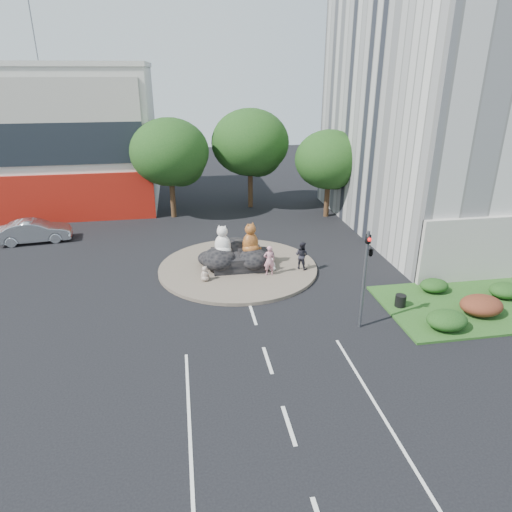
{
  "coord_description": "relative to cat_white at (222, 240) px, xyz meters",
  "views": [
    {
      "loc": [
        -3.27,
        -16.38,
        11.75
      ],
      "look_at": [
        0.68,
        7.14,
        2.0
      ],
      "focal_mm": 32.0,
      "sensor_mm": 36.0,
      "label": 1
    }
  ],
  "objects": [
    {
      "name": "hedge_mid_green",
      "position": [
        14.94,
        -6.37,
        -1.55
      ],
      "size": [
        1.8,
        1.44,
        0.81
      ],
      "primitive_type": "ellipsoid",
      "color": "#143912",
      "rests_on": "grass_verge"
    },
    {
      "name": "shophouse_block",
      "position": [
        -17.06,
        18.04,
        4.11
      ],
      "size": [
        25.2,
        12.3,
        17.4
      ],
      "color": "silver",
      "rests_on": "ground"
    },
    {
      "name": "litter_bin",
      "position": [
        8.77,
        -6.4,
        -1.64
      ],
      "size": [
        0.74,
        0.74,
        0.64
      ],
      "primitive_type": "cylinder",
      "rotation": [
        0.0,
        0.0,
        0.37
      ],
      "color": "black",
      "rests_on": "grass_verge"
    },
    {
      "name": "pedestrian_pink",
      "position": [
        2.65,
        -1.45,
        -0.94
      ],
      "size": [
        0.69,
        0.45,
        1.87
      ],
      "primitive_type": "imported",
      "rotation": [
        0.0,
        0.0,
        3.13
      ],
      "color": "#C57F8C",
      "rests_on": "roundabout_island"
    },
    {
      "name": "parked_car",
      "position": [
        -13.08,
        7.52,
        -1.25
      ],
      "size": [
        5.19,
        2.34,
        1.65
      ],
      "primitive_type": "imported",
      "rotation": [
        0.0,
        0.0,
        1.69
      ],
      "color": "#A9ABB0",
      "rests_on": "ground"
    },
    {
      "name": "cat_white",
      "position": [
        0.0,
        0.0,
        0.0
      ],
      "size": [
        1.5,
        1.43,
        1.95
      ],
      "primitive_type": null,
      "rotation": [
        0.0,
        0.0,
        -0.47
      ],
      "color": "silver",
      "rests_on": "rock_plinth"
    },
    {
      "name": "ground",
      "position": [
        0.94,
        -9.87,
        -2.08
      ],
      "size": [
        120.0,
        120.0,
        0.0
      ],
      "primitive_type": "plane",
      "color": "black",
      "rests_on": "ground"
    },
    {
      "name": "traffic_light",
      "position": [
        6.04,
        -7.88,
        1.55
      ],
      "size": [
        0.44,
        1.24,
        5.0
      ],
      "color": "#595B60",
      "rests_on": "ground"
    },
    {
      "name": "kitten_calico",
      "position": [
        -1.24,
        -1.63,
        -1.41
      ],
      "size": [
        0.68,
        0.64,
        0.93
      ],
      "primitive_type": null,
      "rotation": [
        0.0,
        0.0,
        -0.32
      ],
      "color": "silver",
      "rests_on": "roundabout_island"
    },
    {
      "name": "rock_plinth",
      "position": [
        0.94,
        0.13,
        -1.43
      ],
      "size": [
        3.2,
        2.6,
        0.9
      ],
      "primitive_type": null,
      "color": "black",
      "rests_on": "roundabout_island"
    },
    {
      "name": "tree_mid",
      "position": [
        4.01,
        14.19,
        3.48
      ],
      "size": [
        6.84,
        6.84,
        8.76
      ],
      "color": "#382314",
      "rests_on": "ground"
    },
    {
      "name": "hedge_back_green",
      "position": [
        11.44,
        -5.07,
        -1.6
      ],
      "size": [
        1.6,
        1.28,
        0.72
      ],
      "primitive_type": "ellipsoid",
      "color": "#143912",
      "rests_on": "grass_verge"
    },
    {
      "name": "cat_tabby",
      "position": [
        1.74,
        -0.01,
        0.03
      ],
      "size": [
        1.57,
        1.52,
        2.01
      ],
      "primitive_type": null,
      "rotation": [
        0.0,
        0.0,
        0.55
      ],
      "color": "#AC4E23",
      "rests_on": "rock_plinth"
    },
    {
      "name": "hedge_red",
      "position": [
        12.44,
        -7.87,
        -1.46
      ],
      "size": [
        2.2,
        1.76,
        0.99
      ],
      "primitive_type": "ellipsoid",
      "color": "#4F2315",
      "rests_on": "grass_verge"
    },
    {
      "name": "kitten_white",
      "position": [
        2.94,
        -0.87,
        -1.44
      ],
      "size": [
        0.64,
        0.59,
        0.87
      ],
      "primitive_type": null,
      "rotation": [
        0.0,
        0.0,
        0.31
      ],
      "color": "silver",
      "rests_on": "roundabout_island"
    },
    {
      "name": "roundabout_island",
      "position": [
        0.94,
        0.13,
        -1.98
      ],
      "size": [
        10.0,
        10.0,
        0.2
      ],
      "primitive_type": "cylinder",
      "color": "brown",
      "rests_on": "ground"
    },
    {
      "name": "grass_verge",
      "position": [
        12.94,
        -6.87,
        -2.02
      ],
      "size": [
        10.0,
        6.0,
        0.12
      ],
      "primitive_type": "cube",
      "color": "#1E4617",
      "rests_on": "ground"
    },
    {
      "name": "tree_left",
      "position": [
        -2.99,
        12.19,
        3.17
      ],
      "size": [
        6.46,
        6.46,
        8.27
      ],
      "color": "#382314",
      "rests_on": "ground"
    },
    {
      "name": "pedestrian_dark",
      "position": [
        4.82,
        -0.89,
        -0.99
      ],
      "size": [
        1.09,
        1.07,
        1.77
      ],
      "primitive_type": "imported",
      "rotation": [
        0.0,
        0.0,
        2.42
      ],
      "color": "black",
      "rests_on": "roundabout_island"
    },
    {
      "name": "tree_right",
      "position": [
        10.01,
        10.19,
        2.55
      ],
      "size": [
        5.7,
        5.7,
        7.3
      ],
      "color": "#382314",
      "rests_on": "ground"
    },
    {
      "name": "hedge_near_green",
      "position": [
        9.94,
        -8.87,
        -1.51
      ],
      "size": [
        2.0,
        1.6,
        0.9
      ],
      "primitive_type": "ellipsoid",
      "color": "#143912",
      "rests_on": "grass_verge"
    },
    {
      "name": "street_lamp",
      "position": [
        13.76,
        -1.87,
        2.48
      ],
      "size": [
        2.34,
        0.22,
        8.06
      ],
      "color": "#595B60",
      "rests_on": "ground"
    }
  ]
}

